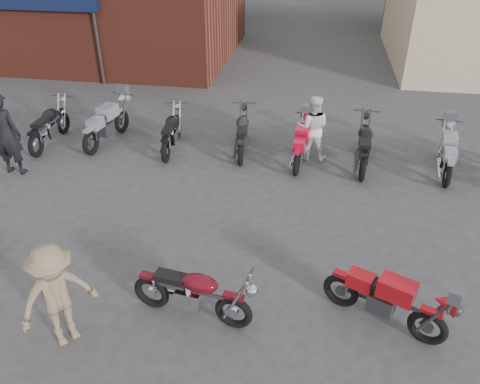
% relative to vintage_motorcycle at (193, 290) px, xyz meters
% --- Properties ---
extents(ground, '(90.00, 90.00, 0.00)m').
position_rel_vintage_motorcycle_xyz_m(ground, '(0.83, 0.21, -0.53)').
color(ground, '#363639').
extents(brick_building, '(12.00, 8.00, 4.00)m').
position_rel_vintage_motorcycle_xyz_m(brick_building, '(-8.17, 14.21, 1.47)').
color(brick_building, maroon).
rests_on(brick_building, ground).
extents(vintage_motorcycle, '(1.89, 0.86, 1.05)m').
position_rel_vintage_motorcycle_xyz_m(vintage_motorcycle, '(0.00, 0.00, 0.00)').
color(vintage_motorcycle, '#570A15').
rests_on(vintage_motorcycle, ground).
extents(sportbike, '(1.88, 1.29, 1.04)m').
position_rel_vintage_motorcycle_xyz_m(sportbike, '(2.77, 0.34, -0.01)').
color(sportbike, '#B50F18').
rests_on(sportbike, ground).
extents(helmet, '(0.30, 0.30, 0.22)m').
position_rel_vintage_motorcycle_xyz_m(helmet, '(-0.19, 0.52, -0.42)').
color(helmet, red).
rests_on(helmet, ground).
extents(person_dark, '(0.71, 0.47, 1.92)m').
position_rel_vintage_motorcycle_xyz_m(person_dark, '(-5.24, 3.71, 0.43)').
color(person_dark, black).
rests_on(person_dark, ground).
extents(person_light, '(0.78, 0.61, 1.59)m').
position_rel_vintage_motorcycle_xyz_m(person_light, '(1.49, 5.60, 0.27)').
color(person_light, white).
rests_on(person_light, ground).
extents(person_tan, '(1.14, 1.19, 1.63)m').
position_rel_vintage_motorcycle_xyz_m(person_tan, '(-1.68, -0.71, 0.29)').
color(person_tan, '#836A51').
rests_on(person_tan, ground).
extents(row_bike_0, '(0.69, 1.97, 1.13)m').
position_rel_vintage_motorcycle_xyz_m(row_bike_0, '(-5.17, 5.28, 0.04)').
color(row_bike_0, black).
rests_on(row_bike_0, ground).
extents(row_bike_1, '(0.97, 2.07, 1.16)m').
position_rel_vintage_motorcycle_xyz_m(row_bike_1, '(-3.76, 5.62, 0.05)').
color(row_bike_1, '#91969E').
rests_on(row_bike_1, ground).
extents(row_bike_2, '(0.74, 1.87, 1.06)m').
position_rel_vintage_motorcycle_xyz_m(row_bike_2, '(-1.99, 5.49, 0.00)').
color(row_bike_2, black).
rests_on(row_bike_2, ground).
extents(row_bike_3, '(0.83, 1.96, 1.10)m').
position_rel_vintage_motorcycle_xyz_m(row_bike_3, '(-0.22, 5.66, 0.02)').
color(row_bike_3, black).
rests_on(row_bike_3, ground).
extents(row_bike_4, '(0.74, 1.85, 1.05)m').
position_rel_vintage_motorcycle_xyz_m(row_bike_4, '(1.26, 5.35, -0.00)').
color(row_bike_4, red).
rests_on(row_bike_4, ground).
extents(row_bike_5, '(0.79, 2.05, 1.17)m').
position_rel_vintage_motorcycle_xyz_m(row_bike_5, '(2.72, 5.41, 0.06)').
color(row_bike_5, black).
rests_on(row_bike_5, ground).
extents(row_bike_6, '(0.86, 1.93, 1.08)m').
position_rel_vintage_motorcycle_xyz_m(row_bike_6, '(4.58, 5.37, 0.01)').
color(row_bike_6, '#9393A1').
rests_on(row_bike_6, ground).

